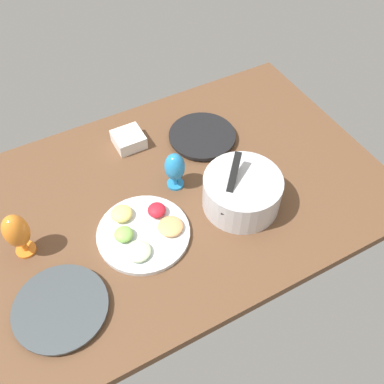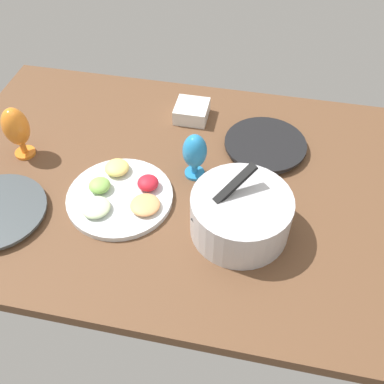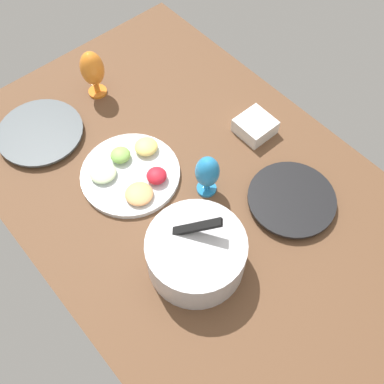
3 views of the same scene
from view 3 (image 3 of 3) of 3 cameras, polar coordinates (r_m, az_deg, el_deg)
ground_plane at (r=150.35cm, az=0.05°, el=-0.02°), size 160.00×104.00×4.00cm
dinner_plate_left at (r=148.13cm, az=12.12°, el=-0.96°), size 27.64×27.64×2.73cm
dinner_plate_right at (r=168.67cm, az=-18.13°, el=6.90°), size 29.43×29.43×2.36cm
mixing_bowl at (r=130.29cm, az=0.49°, el=-7.49°), size 28.05×28.05×19.89cm
fruit_platter at (r=151.42cm, az=-7.48°, el=2.41°), size 32.34×32.34×5.59cm
hurricane_glass_orange at (r=170.46cm, az=-12.14°, el=14.47°), size 8.38×8.38×18.58cm
hurricane_glass_blue at (r=140.83cm, az=1.89°, el=2.37°), size 7.64×7.64×15.95cm
square_bowl_white at (r=161.56cm, az=7.78°, el=8.08°), size 11.67×11.67×5.50cm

